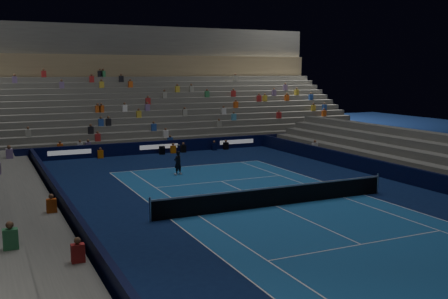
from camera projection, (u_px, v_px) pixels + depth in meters
name	position (u px, v px, depth m)	size (l,w,h in m)	color
ground	(276.00, 206.00, 25.75)	(90.00, 90.00, 0.00)	#0B1A44
court_surface	(276.00, 206.00, 25.75)	(10.97, 23.77, 0.01)	#1B5596
sponsor_barrier_far	(158.00, 147.00, 42.24)	(44.00, 0.25, 1.00)	black
sponsor_barrier_east	(423.00, 179.00, 29.74)	(0.25, 37.00, 1.00)	black
sponsor_barrier_west	(73.00, 220.00, 21.61)	(0.25, 37.00, 1.00)	black
grandstand_main	(127.00, 105.00, 50.24)	(44.00, 15.20, 11.20)	#5E5E59
tennis_net	(276.00, 196.00, 25.68)	(12.90, 0.10, 1.10)	#B2B2B7
tennis_player	(178.00, 163.00, 33.38)	(0.57, 0.37, 1.55)	black
broadcast_camera	(162.00, 150.00, 41.77)	(0.61, 0.99, 0.63)	black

